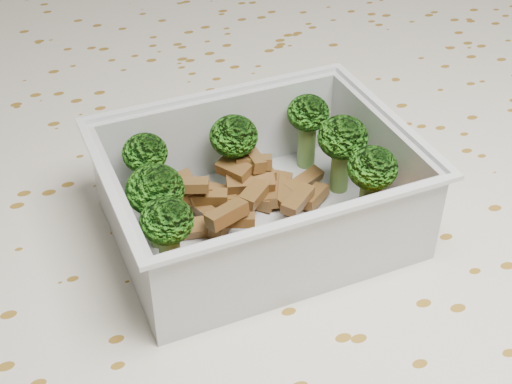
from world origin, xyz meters
name	(u,v)px	position (x,y,z in m)	size (l,w,h in m)	color
dining_table	(246,305)	(0.00, 0.00, 0.67)	(1.40, 0.90, 0.75)	brown
tablecloth	(245,256)	(0.00, 0.00, 0.72)	(1.46, 0.96, 0.19)	silver
lunch_container	(259,202)	(0.00, -0.02, 0.78)	(0.20, 0.16, 0.07)	silver
broccoli_florets	(249,165)	(0.00, 0.00, 0.80)	(0.17, 0.11, 0.06)	#608C3F
meat_pile	(242,192)	(0.00, 0.00, 0.77)	(0.12, 0.08, 0.03)	brown
sausage	(293,242)	(0.01, -0.06, 0.78)	(0.16, 0.04, 0.03)	#C94F0C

